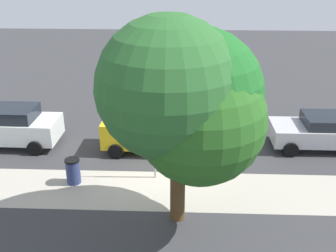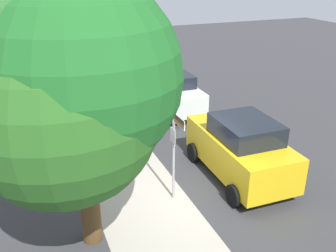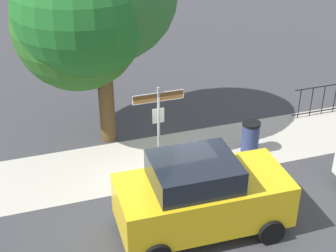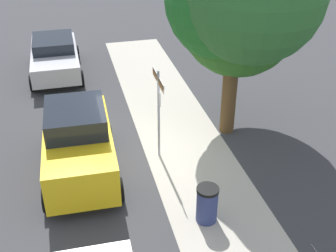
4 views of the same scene
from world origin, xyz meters
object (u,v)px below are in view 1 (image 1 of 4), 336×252
trash_bin (73,171)px  car_yellow (151,128)px  car_white (6,126)px  street_sign (155,131)px  shade_tree (187,100)px  car_silver (322,131)px

trash_bin → car_yellow: bearing=-133.4°
car_white → street_sign: bearing=160.2°
street_sign → shade_tree: (-1.13, 2.74, 2.22)m
shade_tree → car_yellow: shade_tree is taller
car_yellow → car_white: bearing=-0.4°
car_silver → shade_tree: bearing=43.6°
car_white → shade_tree: bearing=147.0°
car_yellow → shade_tree: bearing=107.3°
trash_bin → shade_tree: bearing=151.5°
car_yellow → street_sign: bearing=99.2°
car_silver → car_yellow: car_yellow is taller
shade_tree → car_white: bearing=-34.1°
car_yellow → car_white: car_yellow is taller
car_yellow → car_white: size_ratio=0.86×
street_sign → trash_bin: (3.01, 0.50, -1.46)m
street_sign → trash_bin: street_sign is taller
car_silver → car_yellow: 7.36m
car_yellow → car_silver: bearing=-174.6°
car_silver → car_yellow: size_ratio=1.04×
car_silver → trash_bin: (10.03, 3.34, -0.29)m
car_yellow → car_white: 6.39m
street_sign → shade_tree: bearing=112.4°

